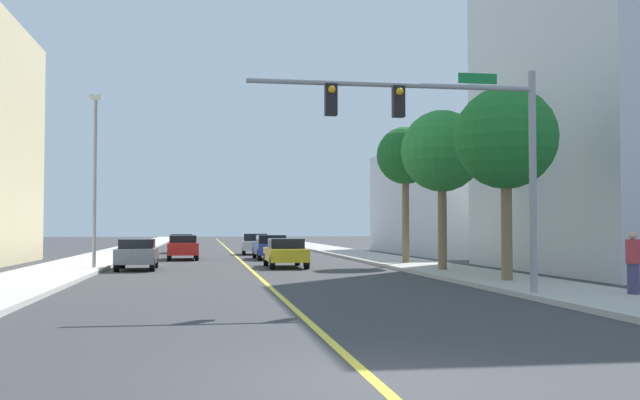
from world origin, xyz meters
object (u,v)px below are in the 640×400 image
traffic_signal_mast (450,132)px  car_silver (255,244)px  palm_near (506,139)px  palm_mid (442,152)px  palm_far (405,157)px  pedestrian (633,263)px  street_lamp (95,171)px  car_white (181,243)px  car_gray (137,254)px  car_red (183,247)px  car_yellow (286,252)px  car_blue (270,247)px

traffic_signal_mast → car_silver: traffic_signal_mast is taller
palm_near → palm_mid: palm_mid is taller
palm_near → traffic_signal_mast: bearing=-128.1°
palm_far → pedestrian: palm_far is taller
palm_far → car_silver: palm_far is taller
street_lamp → car_white: bearing=81.7°
palm_far → pedestrian: 18.28m
street_lamp → car_white: 22.22m
traffic_signal_mast → car_gray: 18.22m
car_red → palm_near: bearing=-63.2°
car_red → car_yellow: 10.65m
street_lamp → palm_far: street_lamp is taller
palm_mid → car_yellow: 9.17m
street_lamp → palm_near: (14.91, -10.21, 0.52)m
car_silver → pedestrian: bearing=-74.6°
palm_near → palm_mid: bearing=91.9°
car_white → traffic_signal_mast: bearing=-78.6°
car_red → car_blue: (5.17, -0.53, -0.01)m
palm_near → palm_mid: size_ratio=0.98×
traffic_signal_mast → street_lamp: 18.60m
traffic_signal_mast → car_silver: size_ratio=1.97×
palm_far → car_red: bearing=142.7°
car_white → car_silver: bearing=-36.0°
palm_mid → car_red: (-11.13, 14.70, -4.34)m
car_blue → car_yellow: 8.82m
car_gray → car_silver: 18.91m
pedestrian → car_red: bearing=-136.6°
car_silver → car_white: 6.37m
street_lamp → palm_near: 18.08m
palm_mid → palm_far: bearing=88.7°
car_red → street_lamp: bearing=-110.4°
traffic_signal_mast → street_lamp: bearing=127.7°
car_gray → pedestrian: bearing=131.1°
street_lamp → car_gray: 4.13m
palm_near → palm_mid: (-0.20, 6.12, 0.17)m
car_blue → car_silver: (-0.34, 7.97, 0.00)m
palm_near → car_red: palm_near is taller
palm_mid → street_lamp: bearing=164.5°
street_lamp → palm_mid: 15.28m
pedestrian → car_yellow: bearing=-138.4°
traffic_signal_mast → pedestrian: size_ratio=4.75×
palm_far → car_gray: (-13.02, -1.71, -4.75)m
car_silver → traffic_signal_mast: bearing=-82.3°
palm_near → car_yellow: (-6.24, 11.48, -4.21)m
car_yellow → car_silver: size_ratio=1.08×
car_blue → car_white: car_blue is taller
palm_mid → palm_far: (0.14, 6.12, 0.38)m
street_lamp → pedestrian: size_ratio=4.57×
traffic_signal_mast → palm_mid: 11.16m
palm_near → palm_far: 12.26m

